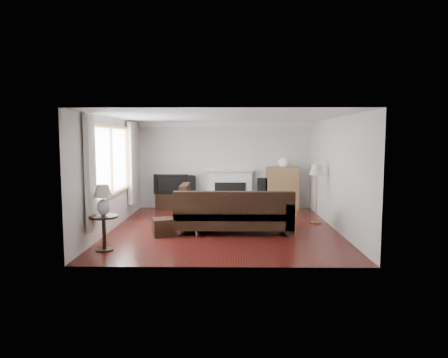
{
  "coord_description": "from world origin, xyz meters",
  "views": [
    {
      "loc": [
        0.12,
        -8.89,
        2.02
      ],
      "look_at": [
        0.0,
        0.3,
        1.1
      ],
      "focal_mm": 32.0,
      "sensor_mm": 36.0,
      "label": 1
    }
  ],
  "objects_px": {
    "sectional_sofa": "(234,212)",
    "tv_stand": "(172,201)",
    "side_table": "(104,233)",
    "coffee_table": "(234,210)",
    "floor_lamp": "(317,194)",
    "bookshelf": "(282,188)"
  },
  "relations": [
    {
      "from": "tv_stand",
      "to": "bookshelf",
      "type": "relative_size",
      "value": 0.74
    },
    {
      "from": "tv_stand",
      "to": "bookshelf",
      "type": "bearing_deg",
      "value": 0.15
    },
    {
      "from": "bookshelf",
      "to": "sectional_sofa",
      "type": "xyz_separation_m",
      "value": [
        -1.43,
        -2.85,
        -0.17
      ]
    },
    {
      "from": "bookshelf",
      "to": "coffee_table",
      "type": "height_order",
      "value": "bookshelf"
    },
    {
      "from": "side_table",
      "to": "bookshelf",
      "type": "bearing_deg",
      "value": 48.73
    },
    {
      "from": "tv_stand",
      "to": "coffee_table",
      "type": "distance_m",
      "value": 2.19
    },
    {
      "from": "tv_stand",
      "to": "coffee_table",
      "type": "relative_size",
      "value": 0.91
    },
    {
      "from": "floor_lamp",
      "to": "side_table",
      "type": "height_order",
      "value": "floor_lamp"
    },
    {
      "from": "sectional_sofa",
      "to": "bookshelf",
      "type": "bearing_deg",
      "value": 63.3
    },
    {
      "from": "coffee_table",
      "to": "tv_stand",
      "type": "bearing_deg",
      "value": 128.57
    },
    {
      "from": "coffee_table",
      "to": "side_table",
      "type": "bearing_deg",
      "value": -144.48
    },
    {
      "from": "tv_stand",
      "to": "coffee_table",
      "type": "xyz_separation_m",
      "value": [
        1.79,
        -1.26,
        -0.03
      ]
    },
    {
      "from": "floor_lamp",
      "to": "side_table",
      "type": "bearing_deg",
      "value": -150.73
    },
    {
      "from": "coffee_table",
      "to": "floor_lamp",
      "type": "relative_size",
      "value": 0.69
    },
    {
      "from": "coffee_table",
      "to": "floor_lamp",
      "type": "distance_m",
      "value": 2.12
    },
    {
      "from": "bookshelf",
      "to": "sectional_sofa",
      "type": "distance_m",
      "value": 3.19
    },
    {
      "from": "tv_stand",
      "to": "coffee_table",
      "type": "height_order",
      "value": "tv_stand"
    },
    {
      "from": "sectional_sofa",
      "to": "tv_stand",
      "type": "bearing_deg",
      "value": 121.76
    },
    {
      "from": "tv_stand",
      "to": "side_table",
      "type": "bearing_deg",
      "value": -98.07
    },
    {
      "from": "bookshelf",
      "to": "sectional_sofa",
      "type": "relative_size",
      "value": 0.45
    },
    {
      "from": "sectional_sofa",
      "to": "coffee_table",
      "type": "relative_size",
      "value": 2.74
    },
    {
      "from": "sectional_sofa",
      "to": "floor_lamp",
      "type": "height_order",
      "value": "floor_lamp"
    }
  ]
}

